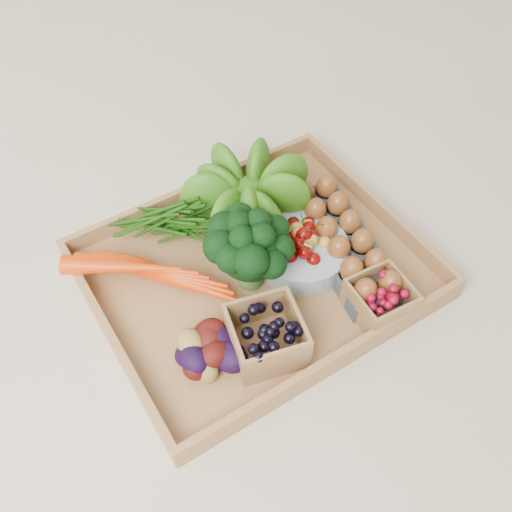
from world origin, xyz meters
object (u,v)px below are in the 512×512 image
cherry_bowl (302,252)px  egg_carton (342,246)px  tray (256,275)px  broccoli (251,261)px

cherry_bowl → egg_carton: cherry_bowl is taller
egg_carton → tray: bearing=175.5°
tray → cherry_bowl: bearing=-13.8°
tray → broccoli: (-0.02, -0.01, 0.06)m
tray → cherry_bowl: (0.08, -0.02, 0.03)m
broccoli → egg_carton: size_ratio=0.50×
tray → egg_carton: (0.16, -0.04, 0.02)m
broccoli → tray: bearing=34.3°
cherry_bowl → egg_carton: size_ratio=0.56×
broccoli → egg_carton: (0.17, -0.03, -0.04)m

